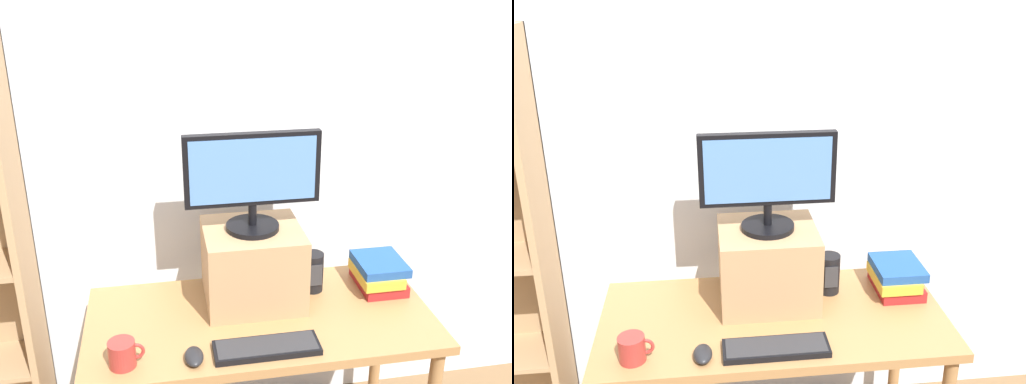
# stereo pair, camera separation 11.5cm
# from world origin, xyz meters

# --- Properties ---
(back_wall) EXTENTS (7.00, 0.08, 2.60)m
(back_wall) POSITION_xyz_m (0.00, 0.47, 1.30)
(back_wall) COLOR silver
(back_wall) RESTS_ON ground_plane
(desk) EXTENTS (1.31, 0.63, 0.77)m
(desk) POSITION_xyz_m (0.00, 0.00, 0.67)
(desk) COLOR #9E7042
(desk) RESTS_ON ground_plane
(riser_box) EXTENTS (0.38, 0.34, 0.31)m
(riser_box) POSITION_xyz_m (-0.01, 0.13, 0.92)
(riser_box) COLOR #A87F56
(riser_box) RESTS_ON desk
(computer_monitor) EXTENTS (0.51, 0.20, 0.38)m
(computer_monitor) POSITION_xyz_m (-0.01, 0.12, 1.28)
(computer_monitor) COLOR black
(computer_monitor) RESTS_ON riser_box
(keyboard) EXTENTS (0.37, 0.12, 0.02)m
(keyboard) POSITION_xyz_m (-0.02, -0.22, 0.78)
(keyboard) COLOR black
(keyboard) RESTS_ON desk
(computer_mouse) EXTENTS (0.06, 0.10, 0.04)m
(computer_mouse) POSITION_xyz_m (-0.27, -0.23, 0.78)
(computer_mouse) COLOR black
(computer_mouse) RESTS_ON desk
(book_stack) EXTENTS (0.19, 0.24, 0.12)m
(book_stack) POSITION_xyz_m (0.52, 0.12, 0.83)
(book_stack) COLOR maroon
(book_stack) RESTS_ON desk
(coffee_mug) EXTENTS (0.12, 0.09, 0.09)m
(coffee_mug) POSITION_xyz_m (-0.50, -0.21, 0.81)
(coffee_mug) COLOR #9E2D28
(coffee_mug) RESTS_ON desk
(desk_speaker) EXTENTS (0.09, 0.09, 0.16)m
(desk_speaker) POSITION_xyz_m (0.24, 0.15, 0.85)
(desk_speaker) COLOR black
(desk_speaker) RESTS_ON desk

